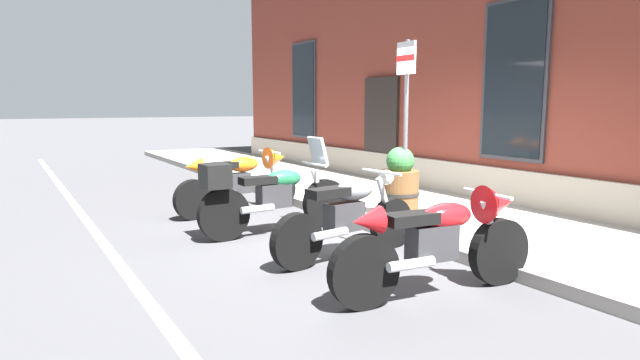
# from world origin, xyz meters

# --- Properties ---
(ground_plane) EXTENTS (140.00, 140.00, 0.00)m
(ground_plane) POSITION_xyz_m (0.00, 0.00, 0.00)
(ground_plane) COLOR #38383A
(sidewalk) EXTENTS (26.03, 2.78, 0.14)m
(sidewalk) POSITION_xyz_m (0.00, 1.39, 0.07)
(sidewalk) COLOR gray
(sidewalk) RESTS_ON ground_plane
(lane_stripe) EXTENTS (26.03, 0.12, 0.01)m
(lane_stripe) POSITION_xyz_m (0.00, -3.20, 0.00)
(lane_stripe) COLOR silver
(lane_stripe) RESTS_ON ground_plane
(motorcycle_orange_sport) EXTENTS (0.62, 2.16, 1.03)m
(motorcycle_orange_sport) POSITION_xyz_m (-2.17, -0.94, 0.56)
(motorcycle_orange_sport) COLOR black
(motorcycle_orange_sport) RESTS_ON ground_plane
(motorcycle_green_touring) EXTENTS (0.62, 2.21, 1.28)m
(motorcycle_green_touring) POSITION_xyz_m (-0.66, -1.20, 0.54)
(motorcycle_green_touring) COLOR black
(motorcycle_green_touring) RESTS_ON ground_plane
(motorcycle_grey_naked) EXTENTS (0.62, 2.01, 0.96)m
(motorcycle_grey_naked) POSITION_xyz_m (0.78, -0.92, 0.48)
(motorcycle_grey_naked) COLOR black
(motorcycle_grey_naked) RESTS_ON ground_plane
(motorcycle_red_sport) EXTENTS (0.62, 2.13, 0.98)m
(motorcycle_red_sport) POSITION_xyz_m (2.19, -0.85, 0.54)
(motorcycle_red_sport) COLOR black
(motorcycle_red_sport) RESTS_ON ground_plane
(parking_sign) EXTENTS (0.36, 0.07, 2.47)m
(parking_sign) POSITION_xyz_m (-0.10, 0.63, 1.73)
(parking_sign) COLOR #4C4C51
(parking_sign) RESTS_ON sidewalk
(barrel_planter) EXTENTS (0.57, 0.57, 0.99)m
(barrel_planter) POSITION_xyz_m (-0.20, 0.64, 0.57)
(barrel_planter) COLOR brown
(barrel_planter) RESTS_ON sidewalk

